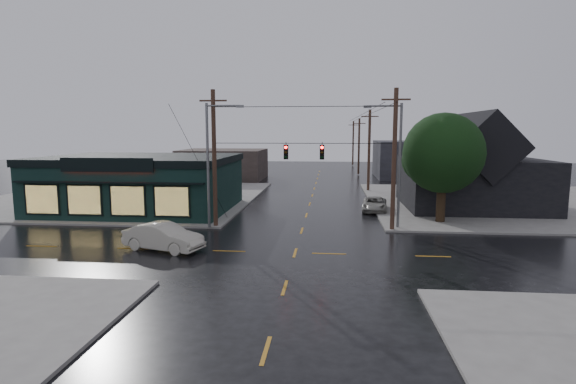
# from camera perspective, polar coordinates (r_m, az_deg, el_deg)

# --- Properties ---
(ground_plane) EXTENTS (160.00, 160.00, 0.00)m
(ground_plane) POSITION_cam_1_polar(r_m,az_deg,el_deg) (26.89, 0.91, -7.73)
(ground_plane) COLOR black
(sidewalk_nw) EXTENTS (28.00, 28.00, 0.15)m
(sidewalk_nw) POSITION_cam_1_polar(r_m,az_deg,el_deg) (51.36, -19.99, -0.65)
(sidewalk_nw) COLOR slate
(sidewalk_nw) RESTS_ON ground
(sidewalk_ne) EXTENTS (28.00, 28.00, 0.15)m
(sidewalk_ne) POSITION_cam_1_polar(r_m,az_deg,el_deg) (49.73, 26.59, -1.27)
(sidewalk_ne) COLOR slate
(sidewalk_ne) RESTS_ON ground
(pizza_shop) EXTENTS (16.30, 12.34, 4.90)m
(pizza_shop) POSITION_cam_1_polar(r_m,az_deg,el_deg) (42.62, -18.14, 1.16)
(pizza_shop) COLOR black
(pizza_shop) RESTS_ON ground
(ne_building) EXTENTS (12.60, 11.60, 8.75)m
(ne_building) POSITION_cam_1_polar(r_m,az_deg,el_deg) (44.82, 22.32, 3.73)
(ne_building) COLOR black
(ne_building) RESTS_ON ground
(corner_tree) EXTENTS (6.18, 6.18, 8.44)m
(corner_tree) POSITION_cam_1_polar(r_m,az_deg,el_deg) (36.59, 19.10, 4.66)
(corner_tree) COLOR black
(corner_tree) RESTS_ON ground
(utility_pole_nw) EXTENTS (2.00, 0.32, 10.15)m
(utility_pole_nw) POSITION_cam_1_polar(r_m,az_deg,el_deg) (34.21, -9.15, -4.45)
(utility_pole_nw) COLOR #342217
(utility_pole_nw) RESTS_ON ground
(utility_pole_ne) EXTENTS (2.00, 0.32, 10.15)m
(utility_pole_ne) POSITION_cam_1_polar(r_m,az_deg,el_deg) (33.42, 13.05, -4.85)
(utility_pole_ne) COLOR #342217
(utility_pole_ne) RESTS_ON ground
(utility_pole_far_a) EXTENTS (2.00, 0.32, 9.65)m
(utility_pole_far_a) POSITION_cam_1_polar(r_m,az_deg,el_deg) (54.49, 10.13, 0.08)
(utility_pole_far_a) COLOR #342217
(utility_pole_far_a) RESTS_ON ground
(utility_pole_far_b) EXTENTS (2.00, 0.32, 9.15)m
(utility_pole_far_b) POSITION_cam_1_polar(r_m,az_deg,el_deg) (74.31, 8.91, 2.14)
(utility_pole_far_b) COLOR #342217
(utility_pole_far_b) RESTS_ON ground
(utility_pole_far_c) EXTENTS (2.00, 0.32, 9.15)m
(utility_pole_far_c) POSITION_cam_1_polar(r_m,az_deg,el_deg) (94.21, 8.21, 3.33)
(utility_pole_far_c) COLOR #342217
(utility_pole_far_c) RESTS_ON ground
(span_signal_assembly) EXTENTS (13.00, 0.48, 1.23)m
(span_signal_assembly) POSITION_cam_1_polar(r_m,az_deg,el_deg) (32.43, 2.03, 5.14)
(span_signal_assembly) COLOR black
(span_signal_assembly) RESTS_ON ground
(streetlight_nw) EXTENTS (5.40, 0.30, 9.15)m
(streetlight_nw) POSITION_cam_1_polar(r_m,az_deg,el_deg) (33.63, -9.94, -4.68)
(streetlight_nw) COLOR slate
(streetlight_nw) RESTS_ON ground
(streetlight_ne) EXTENTS (5.40, 0.30, 9.15)m
(streetlight_ne) POSITION_cam_1_polar(r_m,az_deg,el_deg) (34.16, 13.73, -4.59)
(streetlight_ne) COLOR slate
(streetlight_ne) RESTS_ON ground
(bg_building_west) EXTENTS (12.00, 10.00, 4.40)m
(bg_building_west) POSITION_cam_1_polar(r_m,az_deg,el_deg) (67.95, -8.19, 3.50)
(bg_building_west) COLOR #312824
(bg_building_west) RESTS_ON ground
(bg_building_east) EXTENTS (14.00, 12.00, 5.60)m
(bg_building_east) POSITION_cam_1_polar(r_m,az_deg,el_deg) (72.32, 16.65, 3.98)
(bg_building_east) COLOR #25252A
(bg_building_east) RESTS_ON ground
(sedan_cream) EXTENTS (5.29, 3.15, 1.65)m
(sedan_cream) POSITION_cam_1_polar(r_m,az_deg,el_deg) (28.31, -15.55, -5.51)
(sedan_cream) COLOR #BAB6A4
(sedan_cream) RESTS_ON ground
(suv_silver) EXTENTS (2.59, 4.78, 1.27)m
(suv_silver) POSITION_cam_1_polar(r_m,az_deg,el_deg) (41.03, 10.95, -1.55)
(suv_silver) COLOR gray
(suv_silver) RESTS_ON ground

